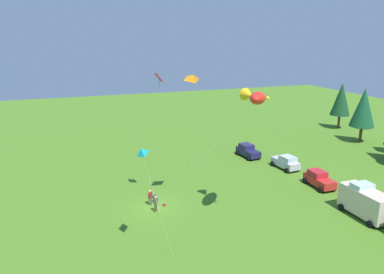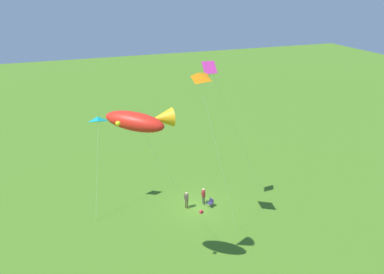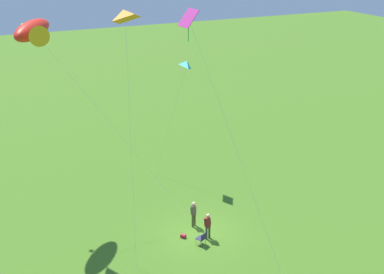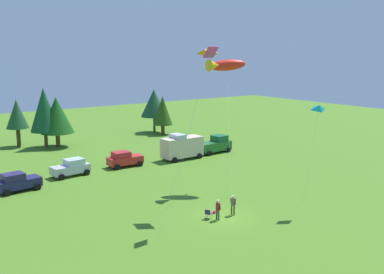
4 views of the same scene
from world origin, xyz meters
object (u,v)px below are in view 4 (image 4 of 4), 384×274
Objects in this scene: car_navy_hatch at (17,182)px; truck_green_flatbed at (215,145)px; van_camper_beige at (182,147)px; kite_delta_teal at (319,108)px; folding_chair at (208,213)px; person_spectator at (218,208)px; car_silver_compact at (71,168)px; backpack_on_grass at (214,212)px; car_red_sedan at (124,159)px; kite_delta_orange at (208,51)px; kite_large_fish at (224,65)px; person_kite_flyer at (233,203)px; kite_diamond_rainbow at (210,57)px.

truck_green_flatbed is at bearing 179.54° from car_navy_hatch.
van_camper_beige is 0.58× the size of kite_delta_teal.
folding_chair is 0.47× the size of person_spectator.
car_navy_hatch and car_silver_compact have the same top height.
backpack_on_grass is 0.08× the size of car_red_sedan.
van_camper_beige reaches higher than folding_chair.
car_red_sedan is at bearing 90.39° from kite_delta_orange.
car_silver_compact is at bearing -2.31° from van_camper_beige.
car_navy_hatch is at bearing 152.25° from kite_large_fish.
person_kite_flyer is 0.12× the size of kite_delta_orange.
kite_delta_teal is at bearing 108.35° from car_red_sedan.
kite_large_fish is at bearing 114.99° from car_red_sedan.
car_silver_compact is at bearing 106.04° from backpack_on_grass.
kite_delta_orange is at bearing 53.08° from person_kite_flyer.
folding_chair is 25.36m from truck_green_flatbed.
kite_delta_orange is at bearing 63.05° from backpack_on_grass.
car_silver_compact is 23.13m from kite_diamond_rainbow.
person_spectator is at bearing 163.06° from kite_delta_teal.
backpack_on_grass is 0.06× the size of truck_green_flatbed.
truck_green_flatbed reaches higher than backpack_on_grass.
truck_green_flatbed is (16.36, 19.37, 0.61)m from folding_chair.
person_spectator is at bearing 86.03° from car_red_sedan.
person_spectator is 22.02m from van_camper_beige.
van_camper_beige is at bearing 63.05° from kite_delta_orange.
kite_delta_teal is (-1.11, -22.31, 7.32)m from van_camper_beige.
person_kite_flyer is 13.31m from kite_delta_orange.
person_spectator is 0.12× the size of kite_diamond_rainbow.
kite_large_fish is 0.93× the size of kite_diamond_rainbow.
kite_delta_teal is (8.92, -2.72, 7.94)m from person_spectator.
car_silver_compact reaches higher than person_kite_flyer.
person_kite_flyer is 0.41× the size of car_red_sedan.
van_camper_beige is (10.03, 19.60, 0.62)m from person_spectator.
car_red_sedan is (13.20, 2.54, 0.00)m from car_navy_hatch.
person_kite_flyer is 12.41m from kite_diamond_rainbow.
truck_green_flatbed reaches higher than car_navy_hatch.
kite_delta_orange is at bearing -72.20° from car_silver_compact.
kite_diamond_rainbow is at bearing 118.58° from car_navy_hatch.
person_spectator is 0.34× the size of truck_green_flatbed.
kite_delta_orange reaches higher than backpack_on_grass.
car_navy_hatch reaches higher than backpack_on_grass.
van_camper_beige is at bearing 179.66° from car_navy_hatch.
person_spectator is 12.29m from kite_diamond_rainbow.
van_camper_beige is 21.13m from kite_delta_orange.
person_kite_flyer is 0.40× the size of car_navy_hatch.
kite_diamond_rainbow is (4.63, -19.03, 12.30)m from car_silver_compact.
backpack_on_grass is 0.07× the size of car_navy_hatch.
truck_green_flatbed is at bearing -175.75° from van_camper_beige.
car_navy_hatch is 0.80× the size of van_camper_beige.
kite_delta_orange is at bearing -142.15° from kite_large_fish.
person_kite_flyer reaches higher than folding_chair.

